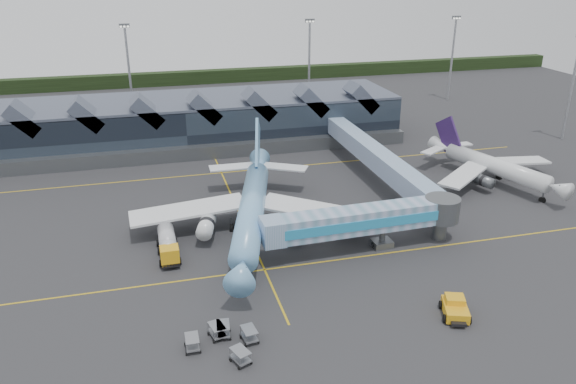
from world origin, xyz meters
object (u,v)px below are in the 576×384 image
object	(u,v)px
main_airliner	(252,206)
regional_jet	(491,165)
jet_bridge	(375,219)
fuel_truck	(168,242)
pushback_tug	(455,308)

from	to	relation	value
main_airliner	regional_jet	distance (m)	44.74
regional_jet	jet_bridge	size ratio (longest dim) A/B	1.00
jet_bridge	fuel_truck	world-z (taller)	jet_bridge
fuel_truck	pushback_tug	xyz separation A→B (m)	(29.39, -22.18, -0.85)
jet_bridge	pushback_tug	bearing A→B (deg)	-83.51
regional_jet	fuel_truck	distance (m)	57.56
main_airliner	pushback_tug	size ratio (longest dim) A/B	8.03
regional_jet	pushback_tug	xyz separation A→B (m)	(-26.84, -34.44, -2.21)
jet_bridge	pushback_tug	world-z (taller)	jet_bridge
regional_jet	main_airliner	bearing A→B (deg)	173.35
jet_bridge	fuel_truck	bearing A→B (deg)	166.84
main_airliner	pushback_tug	distance (m)	31.54
pushback_tug	fuel_truck	bearing A→B (deg)	163.05
main_airliner	jet_bridge	size ratio (longest dim) A/B	1.43
main_airliner	regional_jet	bearing A→B (deg)	25.81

